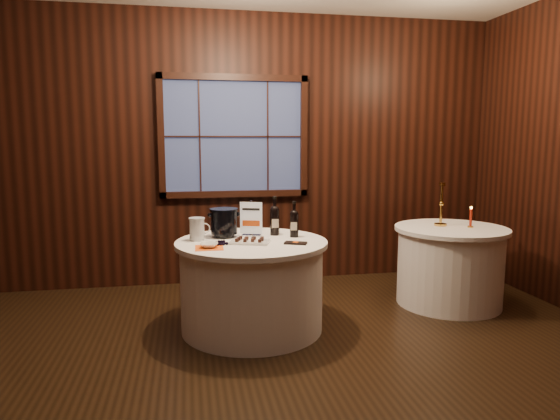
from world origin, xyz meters
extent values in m
plane|color=black|center=(0.00, 0.00, 0.00)|extent=(6.00, 6.00, 0.00)
cube|color=black|center=(0.00, 2.50, 1.50)|extent=(6.00, 0.02, 3.00)
cube|color=#384575|center=(0.00, 2.47, 1.65)|extent=(1.50, 0.01, 1.20)
cylinder|color=white|center=(0.00, 1.00, 0.36)|extent=(1.20, 1.20, 0.73)
cylinder|color=white|center=(0.00, 1.00, 0.75)|extent=(1.28, 1.28, 0.04)
cylinder|color=white|center=(2.00, 1.30, 0.36)|extent=(1.00, 1.00, 0.73)
cylinder|color=white|center=(2.00, 1.30, 0.75)|extent=(1.08, 1.08, 0.04)
cube|color=silver|center=(0.02, 1.19, 0.78)|extent=(0.19, 0.14, 0.02)
cube|color=silver|center=(0.02, 1.19, 0.94)|extent=(0.02, 0.02, 0.30)
cube|color=white|center=(0.02, 1.18, 0.94)|extent=(0.19, 0.07, 0.28)
cylinder|color=black|center=(0.24, 1.22, 0.88)|extent=(0.08, 0.08, 0.22)
sphere|color=black|center=(0.24, 1.22, 0.99)|extent=(0.08, 0.08, 0.08)
cylinder|color=black|center=(0.24, 1.22, 1.06)|extent=(0.03, 0.03, 0.10)
cylinder|color=black|center=(0.24, 1.22, 1.11)|extent=(0.04, 0.04, 0.02)
cube|color=beige|center=(0.24, 1.18, 0.88)|extent=(0.06, 0.00, 0.08)
cylinder|color=black|center=(0.39, 1.09, 0.87)|extent=(0.07, 0.07, 0.20)
sphere|color=black|center=(0.39, 1.09, 0.97)|extent=(0.07, 0.07, 0.07)
cylinder|color=black|center=(0.39, 1.09, 1.03)|extent=(0.03, 0.03, 0.09)
cylinder|color=black|center=(0.39, 1.09, 1.07)|extent=(0.03, 0.03, 0.02)
cube|color=beige|center=(0.39, 1.06, 0.87)|extent=(0.05, 0.02, 0.07)
cylinder|color=black|center=(-0.21, 1.21, 0.79)|extent=(0.18, 0.18, 0.03)
cylinder|color=black|center=(-0.21, 1.21, 0.90)|extent=(0.23, 0.23, 0.20)
cylinder|color=black|center=(-0.21, 1.21, 1.01)|extent=(0.25, 0.25, 0.02)
cube|color=white|center=(-0.02, 0.91, 0.78)|extent=(0.36, 0.30, 0.02)
cube|color=black|center=(0.34, 0.81, 0.78)|extent=(0.20, 0.15, 0.02)
cylinder|color=#352613|center=(-0.33, 0.87, 0.79)|extent=(0.07, 0.01, 0.03)
cylinder|color=silver|center=(-0.45, 1.10, 0.86)|extent=(0.13, 0.13, 0.18)
cylinder|color=silver|center=(-0.45, 1.10, 0.96)|extent=(0.14, 0.14, 0.01)
torus|color=silver|center=(-0.39, 1.10, 0.87)|extent=(0.09, 0.01, 0.09)
cube|color=#FF5F15|center=(-0.36, 0.78, 0.77)|extent=(0.22, 0.22, 0.00)
imported|color=white|center=(-0.36, 0.78, 0.79)|extent=(0.17, 0.17, 0.03)
cylinder|color=gold|center=(1.94, 1.40, 0.78)|extent=(0.12, 0.12, 0.02)
cylinder|color=gold|center=(1.94, 1.40, 0.98)|extent=(0.03, 0.03, 0.38)
cylinder|color=gold|center=(1.94, 1.40, 1.18)|extent=(0.06, 0.06, 0.03)
cylinder|color=gold|center=(2.17, 1.25, 0.78)|extent=(0.06, 0.06, 0.01)
cylinder|color=#B1200D|center=(2.17, 1.25, 0.87)|extent=(0.02, 0.02, 0.17)
sphere|color=#FFB23F|center=(2.17, 1.25, 0.96)|extent=(0.02, 0.02, 0.02)
camera|label=1|loc=(-0.52, -3.10, 1.61)|focal=32.00mm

